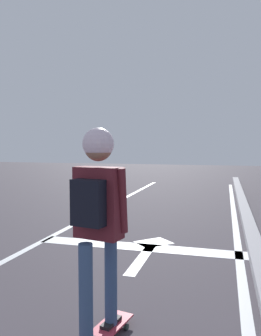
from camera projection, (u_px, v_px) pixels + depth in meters
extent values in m
cube|color=silver|center=(29.00, 248.00, 5.45)|extent=(0.12, 20.00, 0.01)
cube|color=silver|center=(241.00, 268.00, 4.58)|extent=(0.12, 20.00, 0.01)
cube|color=silver|center=(139.00, 247.00, 5.51)|extent=(3.39, 0.40, 0.01)
cube|color=silver|center=(142.00, 258.00, 4.95)|extent=(0.16, 1.40, 0.01)
cube|color=silver|center=(154.00, 242.00, 5.77)|extent=(0.71, 0.71, 0.01)
cube|color=#97959B|center=(260.00, 264.00, 4.51)|extent=(0.24, 24.00, 0.14)
cube|color=#B42E3F|center=(99.00, 336.00, 2.82)|extent=(0.37, 0.90, 0.02)
cube|color=#B2B2B7|center=(117.00, 321.00, 3.08)|extent=(0.17, 0.08, 0.01)
cylinder|color=#242F2D|center=(108.00, 322.00, 3.13)|extent=(0.04, 0.06, 0.05)
cylinder|color=#242F2D|center=(126.00, 327.00, 3.04)|extent=(0.04, 0.06, 0.05)
cylinder|color=#32486D|center=(111.00, 278.00, 2.96)|extent=(0.11, 0.11, 0.82)
cube|color=black|center=(111.00, 322.00, 2.99)|extent=(0.13, 0.25, 0.03)
cylinder|color=#32486D|center=(86.00, 296.00, 2.62)|extent=(0.11, 0.11, 0.82)
cube|color=#541922|center=(99.00, 203.00, 2.74)|extent=(0.41, 0.25, 0.58)
cylinder|color=#541922|center=(80.00, 197.00, 2.86)|extent=(0.07, 0.12, 0.53)
cylinder|color=#541922|center=(122.00, 201.00, 2.68)|extent=(0.07, 0.14, 0.53)
sphere|color=#8E6650|center=(98.00, 147.00, 2.71)|extent=(0.23, 0.23, 0.23)
sphere|color=silver|center=(98.00, 144.00, 2.71)|extent=(0.25, 0.25, 0.25)
cube|color=black|center=(89.00, 203.00, 2.62)|extent=(0.28, 0.19, 0.36)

